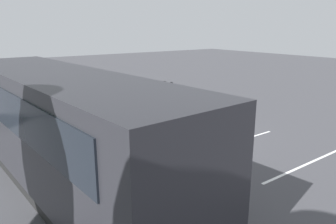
{
  "coord_description": "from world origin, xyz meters",
  "views": [
    {
      "loc": [
        -10.15,
        7.96,
        4.41
      ],
      "look_at": [
        -0.01,
        0.56,
        1.1
      ],
      "focal_mm": 34.54,
      "sensor_mm": 36.0,
      "label": 1
    }
  ],
  "objects_px": {
    "tour_bus": "(62,131)",
    "stunt_motorcycle": "(177,94)",
    "parked_motorcycle_silver": "(186,186)",
    "spectator_left": "(141,136)",
    "spectator_centre": "(125,127)",
    "spectator_far_left": "(153,142)",
    "spectator_right": "(110,120)"
  },
  "relations": [
    {
      "from": "spectator_left",
      "to": "parked_motorcycle_silver",
      "type": "bearing_deg",
      "value": 172.81
    },
    {
      "from": "tour_bus",
      "to": "spectator_far_left",
      "type": "relative_size",
      "value": 6.1
    },
    {
      "from": "parked_motorcycle_silver",
      "to": "stunt_motorcycle",
      "type": "height_order",
      "value": "stunt_motorcycle"
    },
    {
      "from": "spectator_centre",
      "to": "spectator_far_left",
      "type": "bearing_deg",
      "value": 177.33
    },
    {
      "from": "tour_bus",
      "to": "parked_motorcycle_silver",
      "type": "bearing_deg",
      "value": -142.81
    },
    {
      "from": "spectator_right",
      "to": "tour_bus",
      "type": "bearing_deg",
      "value": 129.9
    },
    {
      "from": "tour_bus",
      "to": "spectator_far_left",
      "type": "xyz_separation_m",
      "value": [
        -0.85,
        -2.4,
        -0.59
      ]
    },
    {
      "from": "tour_bus",
      "to": "stunt_motorcycle",
      "type": "xyz_separation_m",
      "value": [
        4.46,
        -7.43,
        -0.62
      ]
    },
    {
      "from": "spectator_centre",
      "to": "parked_motorcycle_silver",
      "type": "xyz_separation_m",
      "value": [
        -3.86,
        0.36,
        -0.53
      ]
    },
    {
      "from": "spectator_left",
      "to": "spectator_centre",
      "type": "height_order",
      "value": "spectator_centre"
    },
    {
      "from": "parked_motorcycle_silver",
      "to": "spectator_right",
      "type": "bearing_deg",
      "value": -2.92
    },
    {
      "from": "stunt_motorcycle",
      "to": "spectator_left",
      "type": "bearing_deg",
      "value": 132.29
    },
    {
      "from": "spectator_left",
      "to": "parked_motorcycle_silver",
      "type": "relative_size",
      "value": 0.82
    },
    {
      "from": "tour_bus",
      "to": "spectator_left",
      "type": "xyz_separation_m",
      "value": [
        -0.05,
        -2.48,
        -0.66
      ]
    },
    {
      "from": "spectator_left",
      "to": "spectator_centre",
      "type": "bearing_deg",
      "value": -0.76
    },
    {
      "from": "spectator_left",
      "to": "stunt_motorcycle",
      "type": "xyz_separation_m",
      "value": [
        4.51,
        -4.96,
        0.04
      ]
    },
    {
      "from": "tour_bus",
      "to": "spectator_right",
      "type": "relative_size",
      "value": 5.96
    },
    {
      "from": "tour_bus",
      "to": "stunt_motorcycle",
      "type": "distance_m",
      "value": 8.69
    },
    {
      "from": "spectator_far_left",
      "to": "stunt_motorcycle",
      "type": "height_order",
      "value": "stunt_motorcycle"
    },
    {
      "from": "stunt_motorcycle",
      "to": "tour_bus",
      "type": "bearing_deg",
      "value": 120.94
    },
    {
      "from": "spectator_far_left",
      "to": "spectator_right",
      "type": "xyz_separation_m",
      "value": [
        2.84,
        0.03,
        0.03
      ]
    },
    {
      "from": "spectator_centre",
      "to": "stunt_motorcycle",
      "type": "bearing_deg",
      "value": -55.41
    },
    {
      "from": "parked_motorcycle_silver",
      "to": "stunt_motorcycle",
      "type": "relative_size",
      "value": 1.14
    },
    {
      "from": "spectator_far_left",
      "to": "spectator_left",
      "type": "distance_m",
      "value": 0.81
    },
    {
      "from": "spectator_far_left",
      "to": "spectator_centre",
      "type": "distance_m",
      "value": 1.9
    },
    {
      "from": "spectator_far_left",
      "to": "stunt_motorcycle",
      "type": "relative_size",
      "value": 0.99
    },
    {
      "from": "parked_motorcycle_silver",
      "to": "stunt_motorcycle",
      "type": "xyz_separation_m",
      "value": [
        7.26,
        -5.3,
        0.55
      ]
    },
    {
      "from": "spectator_far_left",
      "to": "spectator_left",
      "type": "height_order",
      "value": "spectator_far_left"
    },
    {
      "from": "spectator_right",
      "to": "stunt_motorcycle",
      "type": "distance_m",
      "value": 5.63
    },
    {
      "from": "spectator_left",
      "to": "parked_motorcycle_silver",
      "type": "xyz_separation_m",
      "value": [
        -2.76,
        0.35,
        -0.51
      ]
    },
    {
      "from": "parked_motorcycle_silver",
      "to": "spectator_left",
      "type": "bearing_deg",
      "value": -7.19
    },
    {
      "from": "spectator_far_left",
      "to": "tour_bus",
      "type": "bearing_deg",
      "value": 70.43
    }
  ]
}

